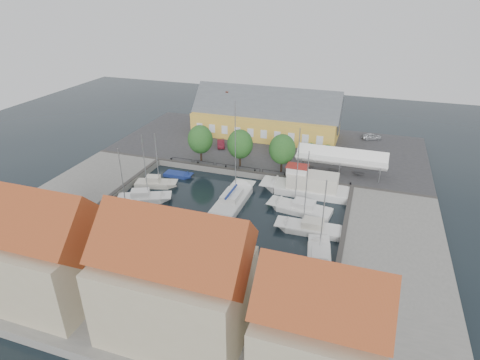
{
  "coord_description": "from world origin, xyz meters",
  "views": [
    {
      "loc": [
        17.28,
        -45.7,
        28.24
      ],
      "look_at": [
        0.0,
        6.0,
        1.5
      ],
      "focal_mm": 30.0,
      "sensor_mm": 36.0,
      "label": 1
    }
  ],
  "objects_px": {
    "car_silver": "(371,136)",
    "west_boat_b": "(155,184)",
    "center_sailboat": "(233,201)",
    "east_boat_b": "(310,229)",
    "launch_nw": "(178,175)",
    "tent_canopy": "(341,157)",
    "warehouse": "(263,118)",
    "west_boat_d": "(124,217)",
    "trawler": "(308,187)",
    "east_boat_c": "(319,259)",
    "east_boat_a": "(301,210)",
    "launch_sw": "(107,237)",
    "west_boat_c": "(143,199)",
    "car_red": "(221,144)"
  },
  "relations": [
    {
      "from": "center_sailboat",
      "to": "east_boat_b",
      "type": "xyz_separation_m",
      "value": [
        11.66,
        -3.77,
        -0.1
      ]
    },
    {
      "from": "tent_canopy",
      "to": "east_boat_a",
      "type": "height_order",
      "value": "east_boat_a"
    },
    {
      "from": "car_silver",
      "to": "warehouse",
      "type": "bearing_deg",
      "value": 77.95
    },
    {
      "from": "center_sailboat",
      "to": "tent_canopy",
      "type": "bearing_deg",
      "value": 43.74
    },
    {
      "from": "trawler",
      "to": "west_boat_d",
      "type": "height_order",
      "value": "west_boat_d"
    },
    {
      "from": "warehouse",
      "to": "west_boat_d",
      "type": "bearing_deg",
      "value": -104.8
    },
    {
      "from": "west_boat_b",
      "to": "launch_sw",
      "type": "distance_m",
      "value": 14.53
    },
    {
      "from": "launch_sw",
      "to": "launch_nw",
      "type": "xyz_separation_m",
      "value": [
        0.42,
        18.79,
        -0.0
      ]
    },
    {
      "from": "tent_canopy",
      "to": "car_red",
      "type": "relative_size",
      "value": 3.73
    },
    {
      "from": "east_boat_b",
      "to": "west_boat_b",
      "type": "distance_m",
      "value": 25.4
    },
    {
      "from": "tent_canopy",
      "to": "west_boat_d",
      "type": "bearing_deg",
      "value": -140.24
    },
    {
      "from": "trawler",
      "to": "east_boat_c",
      "type": "height_order",
      "value": "east_boat_c"
    },
    {
      "from": "warehouse",
      "to": "launch_nw",
      "type": "distance_m",
      "value": 23.29
    },
    {
      "from": "launch_sw",
      "to": "launch_nw",
      "type": "distance_m",
      "value": 18.79
    },
    {
      "from": "east_boat_a",
      "to": "west_boat_c",
      "type": "relative_size",
      "value": 1.18
    },
    {
      "from": "warehouse",
      "to": "center_sailboat",
      "type": "height_order",
      "value": "center_sailboat"
    },
    {
      "from": "east_boat_b",
      "to": "west_boat_c",
      "type": "bearing_deg",
      "value": 179.22
    },
    {
      "from": "center_sailboat",
      "to": "west_boat_d",
      "type": "distance_m",
      "value": 15.09
    },
    {
      "from": "car_red",
      "to": "launch_sw",
      "type": "height_order",
      "value": "car_red"
    },
    {
      "from": "warehouse",
      "to": "west_boat_b",
      "type": "height_order",
      "value": "warehouse"
    },
    {
      "from": "west_boat_c",
      "to": "launch_sw",
      "type": "relative_size",
      "value": 2.3
    },
    {
      "from": "east_boat_b",
      "to": "launch_sw",
      "type": "height_order",
      "value": "east_boat_b"
    },
    {
      "from": "east_boat_b",
      "to": "east_boat_c",
      "type": "bearing_deg",
      "value": -70.76
    },
    {
      "from": "east_boat_a",
      "to": "east_boat_c",
      "type": "xyz_separation_m",
      "value": [
        4.01,
        -10.36,
        -0.0
      ]
    },
    {
      "from": "trawler",
      "to": "west_boat_d",
      "type": "relative_size",
      "value": 1.23
    },
    {
      "from": "warehouse",
      "to": "center_sailboat",
      "type": "bearing_deg",
      "value": -83.57
    },
    {
      "from": "east_boat_c",
      "to": "center_sailboat",
      "type": "bearing_deg",
      "value": 144.94
    },
    {
      "from": "east_boat_c",
      "to": "east_boat_b",
      "type": "bearing_deg",
      "value": 109.24
    },
    {
      "from": "car_red",
      "to": "center_sailboat",
      "type": "relative_size",
      "value": 0.25
    },
    {
      "from": "tent_canopy",
      "to": "car_silver",
      "type": "xyz_separation_m",
      "value": [
        4.2,
        17.55,
        -2.05
      ]
    },
    {
      "from": "east_boat_c",
      "to": "launch_sw",
      "type": "xyz_separation_m",
      "value": [
        -25.62,
        -3.59,
        -0.17
      ]
    },
    {
      "from": "car_red",
      "to": "launch_sw",
      "type": "distance_m",
      "value": 31.12
    },
    {
      "from": "warehouse",
      "to": "tent_canopy",
      "type": "xyz_separation_m",
      "value": [
        16.6,
        -13.86,
        -0.74
      ]
    },
    {
      "from": "east_boat_a",
      "to": "launch_sw",
      "type": "bearing_deg",
      "value": -147.15
    },
    {
      "from": "tent_canopy",
      "to": "launch_nw",
      "type": "xyz_separation_m",
      "value": [
        -25.07,
        -7.4,
        -3.59
      ]
    },
    {
      "from": "east_boat_b",
      "to": "west_boat_c",
      "type": "relative_size",
      "value": 1.08
    },
    {
      "from": "warehouse",
      "to": "tent_canopy",
      "type": "relative_size",
      "value": 2.04
    },
    {
      "from": "car_silver",
      "to": "west_boat_c",
      "type": "relative_size",
      "value": 0.35
    },
    {
      "from": "east_boat_a",
      "to": "west_boat_c",
      "type": "bearing_deg",
      "value": -169.38
    },
    {
      "from": "east_boat_c",
      "to": "west_boat_c",
      "type": "bearing_deg",
      "value": 166.78
    },
    {
      "from": "tent_canopy",
      "to": "warehouse",
      "type": "bearing_deg",
      "value": 140.14
    },
    {
      "from": "east_boat_a",
      "to": "west_boat_b",
      "type": "height_order",
      "value": "east_boat_a"
    },
    {
      "from": "west_boat_d",
      "to": "tent_canopy",
      "type": "bearing_deg",
      "value": 39.76
    },
    {
      "from": "west_boat_c",
      "to": "center_sailboat",
      "type": "bearing_deg",
      "value": 15.24
    },
    {
      "from": "center_sailboat",
      "to": "east_boat_c",
      "type": "xyz_separation_m",
      "value": [
        13.7,
        -9.62,
        -0.1
      ]
    },
    {
      "from": "car_silver",
      "to": "west_boat_b",
      "type": "height_order",
      "value": "west_boat_b"
    },
    {
      "from": "west_boat_b",
      "to": "launch_sw",
      "type": "xyz_separation_m",
      "value": [
        1.32,
        -14.47,
        -0.17
      ]
    },
    {
      "from": "trawler",
      "to": "warehouse",
      "type": "bearing_deg",
      "value": 121.75
    },
    {
      "from": "launch_sw",
      "to": "east_boat_b",
      "type": "bearing_deg",
      "value": 21.82
    },
    {
      "from": "launch_nw",
      "to": "tent_canopy",
      "type": "bearing_deg",
      "value": 16.45
    }
  ]
}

